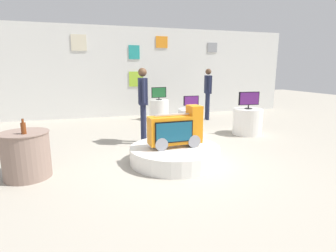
{
  "coord_description": "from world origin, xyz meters",
  "views": [
    {
      "loc": [
        -1.53,
        -4.56,
        1.74
      ],
      "look_at": [
        0.01,
        0.48,
        0.61
      ],
      "focal_mm": 28.47,
      "sensor_mm": 36.0,
      "label": 1
    }
  ],
  "objects": [
    {
      "name": "ground_plane",
      "position": [
        0.0,
        0.0,
        0.0
      ],
      "size": [
        30.0,
        30.0,
        0.0
      ],
      "primitive_type": "plane",
      "color": "#A8A091"
    },
    {
      "name": "display_pedestal_left_rear",
      "position": [
        2.62,
        1.61,
        0.35
      ],
      "size": [
        0.78,
        0.78,
        0.7
      ],
      "primitive_type": "cylinder",
      "color": "white",
      "rests_on": "ground"
    },
    {
      "name": "shopper_browsing_rear",
      "position": [
        2.51,
        3.93,
        1.04
      ],
      "size": [
        0.29,
        0.54,
        1.76
      ],
      "color": "#1E233F",
      "rests_on": "ground"
    },
    {
      "name": "main_display_pedestal",
      "position": [
        0.02,
        0.05,
        0.15
      ],
      "size": [
        1.72,
        1.72,
        0.3
      ],
      "primitive_type": "cylinder",
      "color": "white",
      "rests_on": "ground"
    },
    {
      "name": "display_pedestal_right_rear",
      "position": [
        0.87,
        4.41,
        0.35
      ],
      "size": [
        0.67,
        0.67,
        0.7
      ],
      "primitive_type": "cylinder",
      "color": "white",
      "rests_on": "ground"
    },
    {
      "name": "shopper_browsing_near_truck",
      "position": [
        -0.28,
        1.55,
        1.05
      ],
      "size": [
        0.25,
        0.56,
        1.77
      ],
      "color": "#1E233F",
      "rests_on": "ground"
    },
    {
      "name": "bottle_on_side_table",
      "position": [
        -2.49,
        -0.09,
        0.86
      ],
      "size": [
        0.08,
        0.08,
        0.24
      ],
      "color": "brown",
      "rests_on": "side_table_round"
    },
    {
      "name": "tv_on_center_rear",
      "position": [
        1.11,
        1.98,
        0.9
      ],
      "size": [
        0.42,
        0.18,
        0.36
      ],
      "color": "black",
      "rests_on": "display_pedestal_center_rear"
    },
    {
      "name": "tv_on_right_rear",
      "position": [
        0.87,
        4.4,
        0.93
      ],
      "size": [
        0.54,
        0.2,
        0.44
      ],
      "color": "black",
      "rests_on": "display_pedestal_right_rear"
    },
    {
      "name": "novelty_firetruck_tv",
      "position": [
        0.03,
        0.04,
        0.61
      ],
      "size": [
        1.01,
        0.41,
        0.77
      ],
      "color": "gray",
      "rests_on": "main_display_pedestal"
    },
    {
      "name": "tv_on_left_rear",
      "position": [
        2.62,
        1.6,
        0.95
      ],
      "size": [
        0.58,
        0.2,
        0.46
      ],
      "color": "black",
      "rests_on": "display_pedestal_left_rear"
    },
    {
      "name": "side_table_round",
      "position": [
        -2.53,
        0.05,
        0.39
      ],
      "size": [
        0.76,
        0.76,
        0.76
      ],
      "color": "gray",
      "rests_on": "ground"
    },
    {
      "name": "back_wall_display",
      "position": [
        0.0,
        5.49,
        1.63
      ],
      "size": [
        12.96,
        0.13,
        3.25
      ],
      "color": "silver",
      "rests_on": "ground"
    },
    {
      "name": "display_pedestal_center_rear",
      "position": [
        1.11,
        1.99,
        0.35
      ],
      "size": [
        0.69,
        0.69,
        0.7
      ],
      "primitive_type": "cylinder",
      "color": "white",
      "rests_on": "ground"
    }
  ]
}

